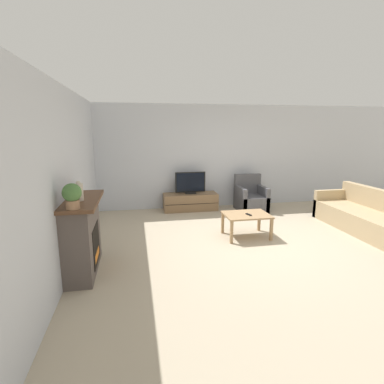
# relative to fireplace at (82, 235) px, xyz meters

# --- Properties ---
(ground_plane) EXTENTS (24.00, 24.00, 0.00)m
(ground_plane) POSITION_rel_fireplace_xyz_m (2.98, 0.60, -0.56)
(ground_plane) COLOR tan
(wall_back) EXTENTS (12.00, 0.06, 2.70)m
(wall_back) POSITION_rel_fireplace_xyz_m (2.98, 3.39, 0.79)
(wall_back) COLOR silver
(wall_back) RESTS_ON ground
(wall_left) EXTENTS (0.06, 12.00, 2.70)m
(wall_left) POSITION_rel_fireplace_xyz_m (-0.22, 0.60, 0.79)
(wall_left) COLOR silver
(wall_left) RESTS_ON ground
(fireplace) EXTENTS (0.49, 1.29, 1.10)m
(fireplace) POSITION_rel_fireplace_xyz_m (0.00, 0.00, 0.00)
(fireplace) COLOR #564C47
(fireplace) RESTS_ON ground
(mantel_vase_left) EXTENTS (0.07, 0.07, 0.26)m
(mantel_vase_left) POSITION_rel_fireplace_xyz_m (0.02, -0.39, 0.66)
(mantel_vase_left) COLOR #512D23
(mantel_vase_left) RESTS_ON fireplace
(mantel_vase_centre_left) EXTENTS (0.12, 0.12, 0.28)m
(mantel_vase_centre_left) POSITION_rel_fireplace_xyz_m (0.02, -0.10, 0.67)
(mantel_vase_centre_left) COLOR beige
(mantel_vase_centre_left) RESTS_ON fireplace
(potted_plant) EXTENTS (0.23, 0.23, 0.32)m
(potted_plant) POSITION_rel_fireplace_xyz_m (0.02, -0.55, 0.72)
(potted_plant) COLOR #936B4C
(potted_plant) RESTS_ON fireplace
(tv_stand) EXTENTS (1.39, 0.52, 0.44)m
(tv_stand) POSITION_rel_fireplace_xyz_m (2.17, 3.07, -0.34)
(tv_stand) COLOR brown
(tv_stand) RESTS_ON ground
(tv) EXTENTS (0.78, 0.18, 0.56)m
(tv) POSITION_rel_fireplace_xyz_m (2.17, 3.07, 0.14)
(tv) COLOR black
(tv) RESTS_ON tv_stand
(armchair) EXTENTS (0.70, 0.76, 0.91)m
(armchair) POSITION_rel_fireplace_xyz_m (3.71, 2.76, -0.26)
(armchair) COLOR #4C4C51
(armchair) RESTS_ON ground
(coffee_table) EXTENTS (0.86, 0.65, 0.46)m
(coffee_table) POSITION_rel_fireplace_xyz_m (2.88, 0.91, -0.16)
(coffee_table) COLOR #A37F56
(coffee_table) RESTS_ON ground
(remote) EXTENTS (0.08, 0.16, 0.02)m
(remote) POSITION_rel_fireplace_xyz_m (2.90, 0.84, -0.09)
(remote) COLOR black
(remote) RESTS_ON coffee_table
(couch) EXTENTS (0.90, 2.45, 0.84)m
(couch) POSITION_rel_fireplace_xyz_m (5.46, 0.69, -0.28)
(couch) COLOR tan
(couch) RESTS_ON ground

